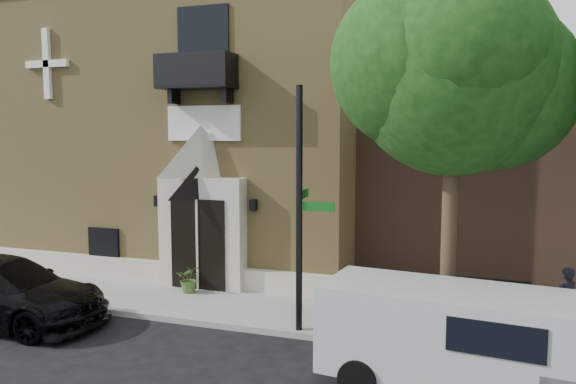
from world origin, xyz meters
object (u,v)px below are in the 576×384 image
Objects in this scene: black_sedan at (1,291)px; dumpster at (479,315)px; street_sign at (300,209)px; pedestrian_near at (565,302)px; cargo_van at (465,338)px; fire_hydrant at (474,331)px.

dumpster is at bearing -81.60° from black_sedan.
street_sign reaches higher than pedestrian_near.
black_sedan is 13.11m from pedestrian_near.
cargo_van is 4.49m from street_sign.
black_sedan is 10.79m from cargo_van.
fire_hydrant is (3.77, -0.02, -2.36)m from street_sign.
pedestrian_near is (1.85, 1.48, 0.37)m from fire_hydrant.
fire_hydrant is 2.40m from pedestrian_near.
dumpster is (0.21, 2.18, -0.24)m from cargo_van.
cargo_van is at bearing 24.60° from pedestrian_near.
fire_hydrant is at bearing -102.61° from dumpster.
black_sedan is at bearing -171.51° from street_sign.
black_sedan is 1.14× the size of cargo_van.
street_sign is at bearing 158.96° from cargo_van.
street_sign is at bearing -20.12° from pedestrian_near.
cargo_van reaches higher than pedestrian_near.
pedestrian_near is (12.76, 3.01, 0.13)m from black_sedan.
cargo_van is at bearing -31.07° from street_sign.
pedestrian_near is at bearing 65.58° from cargo_van.
street_sign is 4.45m from fire_hydrant.
cargo_van is (10.78, -0.32, 0.26)m from black_sedan.
black_sedan is 7.62m from street_sign.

